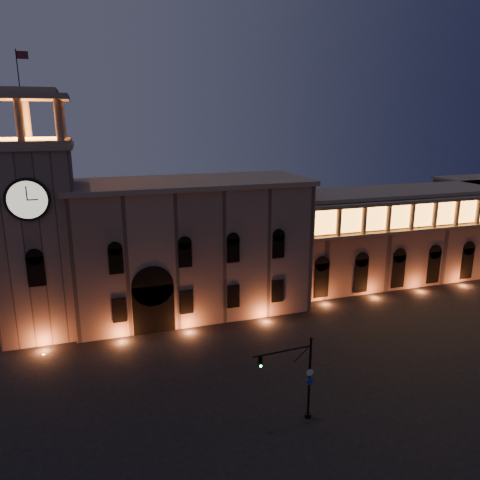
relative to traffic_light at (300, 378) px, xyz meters
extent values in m
plane|color=black|center=(-1.42, 4.85, -4.02)|extent=(160.00, 160.00, 0.00)
cube|color=#816554|center=(-3.42, 26.85, 4.48)|extent=(30.00, 12.00, 17.00)
cube|color=gray|center=(-3.42, 26.85, 13.28)|extent=(30.80, 12.80, 0.60)
cube|color=black|center=(-9.42, 21.45, -1.02)|extent=(5.00, 1.40, 6.00)
cylinder|color=black|center=(-9.42, 21.45, 1.98)|extent=(5.00, 1.40, 5.00)
cube|color=#FF9B32|center=(-9.42, 21.25, -1.22)|extent=(4.20, 0.20, 5.00)
cube|color=#816554|center=(-21.92, 25.85, 6.98)|extent=(9.00, 9.00, 22.00)
cube|color=gray|center=(-21.92, 25.85, 18.23)|extent=(9.80, 9.80, 0.50)
cylinder|color=black|center=(-21.92, 21.17, 12.98)|extent=(4.60, 0.35, 4.60)
cylinder|color=beige|center=(-21.92, 21.03, 12.98)|extent=(4.00, 0.12, 4.00)
cube|color=gray|center=(-21.92, 25.85, 18.73)|extent=(9.40, 9.40, 0.50)
cube|color=#FF9B32|center=(-21.92, 25.85, 19.03)|extent=(6.80, 6.80, 0.15)
cylinder|color=gray|center=(-21.92, 22.05, 21.08)|extent=(0.76, 0.76, 4.20)
cylinder|color=gray|center=(-18.12, 22.05, 21.08)|extent=(0.76, 0.76, 4.20)
cylinder|color=gray|center=(-21.92, 29.65, 21.08)|extent=(0.76, 0.76, 4.20)
cylinder|color=gray|center=(-18.12, 29.65, 21.08)|extent=(0.76, 0.76, 4.20)
cylinder|color=gray|center=(-18.12, 25.85, 21.08)|extent=(0.76, 0.76, 4.20)
cube|color=gray|center=(-21.92, 25.85, 23.48)|extent=(9.80, 9.80, 0.60)
cube|color=gray|center=(-21.92, 25.85, 24.08)|extent=(7.50, 7.50, 0.60)
cylinder|color=black|center=(-21.92, 25.85, 26.38)|extent=(0.10, 0.10, 4.00)
plane|color=maroon|center=(-21.32, 25.85, 27.78)|extent=(1.20, 0.00, 1.20)
cube|color=#7C604F|center=(30.58, 28.85, 2.98)|extent=(40.00, 10.00, 14.00)
cube|color=gray|center=(30.58, 28.85, 10.23)|extent=(40.60, 10.60, 0.50)
cube|color=gray|center=(30.58, 23.35, 5.28)|extent=(40.00, 1.20, 0.40)
cube|color=gray|center=(30.58, 23.35, 9.58)|extent=(40.00, 1.40, 0.50)
cube|color=#FF9B32|center=(30.58, 23.90, 7.48)|extent=(38.00, 0.15, 3.60)
cylinder|color=gray|center=(12.58, 23.35, 7.48)|extent=(0.70, 0.70, 4.00)
cylinder|color=gray|center=(16.58, 23.35, 7.48)|extent=(0.70, 0.70, 4.00)
cylinder|color=gray|center=(20.58, 23.35, 7.48)|extent=(0.70, 0.70, 4.00)
cylinder|color=gray|center=(24.58, 23.35, 7.48)|extent=(0.70, 0.70, 4.00)
cylinder|color=gray|center=(28.58, 23.35, 7.48)|extent=(0.70, 0.70, 4.00)
cylinder|color=gray|center=(32.58, 23.35, 7.48)|extent=(0.70, 0.70, 4.00)
cylinder|color=gray|center=(36.58, 23.35, 7.48)|extent=(0.70, 0.70, 4.00)
cylinder|color=gray|center=(40.58, 23.35, 7.48)|extent=(0.70, 0.70, 4.00)
cylinder|color=black|center=(0.94, 0.06, -0.32)|extent=(0.21, 0.21, 7.40)
cylinder|color=black|center=(0.94, 0.06, -3.86)|extent=(0.59, 0.59, 0.32)
sphere|color=black|center=(0.94, 0.06, 3.49)|extent=(0.30, 0.30, 0.30)
cylinder|color=black|center=(-1.70, -0.09, 2.85)|extent=(5.28, 0.44, 0.13)
cube|color=black|center=(-3.71, -0.21, 2.32)|extent=(0.33, 0.31, 0.90)
cylinder|color=#0CE53F|center=(-3.70, -0.38, 2.03)|extent=(0.20, 0.10, 0.19)
cylinder|color=silver|center=(0.89, -0.09, 0.42)|extent=(0.64, 0.08, 0.63)
cylinder|color=navy|center=(0.89, -0.09, -0.43)|extent=(0.64, 0.08, 0.63)
camera|label=1|loc=(-15.76, -31.89, 21.44)|focal=35.00mm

